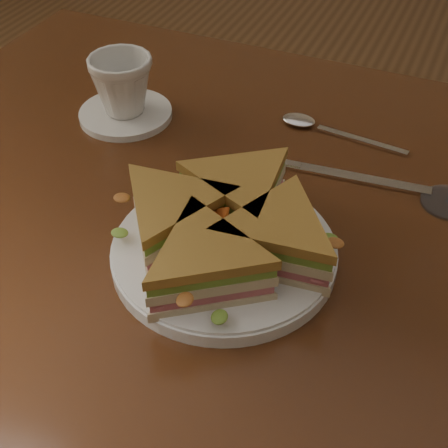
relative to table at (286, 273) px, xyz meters
The scene contains 8 objects.
table is the anchor object (origin of this frame).
plate 0.15m from the table, 114.87° to the right, with size 0.25×0.25×0.02m, color white.
sandwich_wedges 0.18m from the table, 114.87° to the right, with size 0.28×0.28×0.06m.
crisps_mound 0.18m from the table, 114.87° to the right, with size 0.09×0.09×0.05m, color #BB4E18, non-canonical shape.
spoon 0.22m from the table, 99.71° to the left, with size 0.18×0.04×0.01m.
knife 0.14m from the table, 72.15° to the left, with size 0.22×0.03×0.00m.
saucer 0.33m from the table, 158.92° to the left, with size 0.13×0.13×0.01m, color white.
coffee_cup 0.35m from the table, 158.92° to the left, with size 0.09×0.09×0.08m, color white.
Camera 1 is at (0.15, -0.55, 1.24)m, focal length 50.00 mm.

